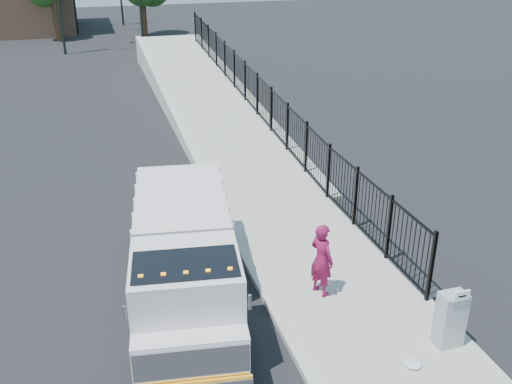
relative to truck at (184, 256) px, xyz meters
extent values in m
plane|color=black|center=(1.91, 0.38, -1.34)|extent=(120.00, 120.00, 0.00)
cube|color=#9E998E|center=(3.83, -1.62, -1.28)|extent=(3.55, 12.00, 0.12)
cube|color=#ADAAA3|center=(1.91, -1.62, -1.26)|extent=(0.30, 12.00, 0.16)
cube|color=#9E998E|center=(4.03, 16.38, -1.34)|extent=(3.95, 24.06, 3.19)
cube|color=black|center=(5.46, 12.38, -0.44)|extent=(0.10, 28.00, 1.80)
cube|color=black|center=(0.05, 0.35, -0.83)|extent=(1.76, 6.28, 0.20)
cube|color=silver|center=(-0.24, -1.73, 0.08)|extent=(2.40, 2.29, 1.83)
cube|color=silver|center=(-0.40, -2.87, -0.38)|extent=(2.21, 0.93, 0.91)
cube|color=silver|center=(-0.44, -3.20, -0.38)|extent=(2.09, 0.36, 0.78)
cube|color=orange|center=(-0.45, -3.27, -0.70)|extent=(2.18, 0.35, 0.05)
cube|color=black|center=(-0.27, -1.96, 0.63)|extent=(2.15, 1.45, 0.78)
cube|color=silver|center=(0.21, 1.52, 0.08)|extent=(2.70, 4.10, 1.55)
cube|color=silver|center=(-1.50, -2.48, 0.49)|extent=(0.06, 0.06, 0.32)
cube|color=silver|center=(0.76, -2.80, 0.49)|extent=(0.06, 0.06, 0.32)
cube|color=orange|center=(-1.13, -2.16, 1.01)|extent=(0.10, 0.08, 0.05)
cube|color=orange|center=(-0.72, -2.22, 1.01)|extent=(0.10, 0.08, 0.05)
cube|color=orange|center=(-0.32, -2.28, 1.01)|extent=(0.10, 0.08, 0.05)
cube|color=orange|center=(0.09, -2.33, 1.01)|extent=(0.10, 0.08, 0.05)
cube|color=orange|center=(0.50, -2.39, 1.01)|extent=(0.10, 0.08, 0.05)
cylinder|color=black|center=(-1.28, -2.24, -0.88)|extent=(0.42, 0.94, 0.91)
cylinder|color=black|center=(0.62, -2.50, -0.88)|extent=(0.42, 0.94, 0.91)
cylinder|color=black|center=(-0.66, 2.20, -0.88)|extent=(0.42, 0.94, 0.91)
cylinder|color=black|center=(1.24, 1.93, -0.88)|extent=(0.42, 0.94, 0.91)
cylinder|color=black|center=(-0.52, 3.19, -0.88)|extent=(0.42, 0.94, 0.91)
cylinder|color=black|center=(1.37, 2.93, -0.88)|extent=(0.42, 0.94, 0.91)
imported|color=maroon|center=(3.15, -0.60, -0.29)|extent=(0.67, 0.79, 1.85)
cube|color=gray|center=(5.01, -3.11, -0.59)|extent=(0.55, 0.40, 1.25)
cube|color=white|center=(5.01, -3.33, 0.14)|extent=(0.35, 0.04, 0.22)
ellipsoid|color=silver|center=(3.97, -3.51, -1.17)|extent=(0.37, 0.37, 0.09)
cylinder|color=#382314|center=(-3.46, 37.87, 0.26)|extent=(0.36, 0.36, 3.20)
cylinder|color=#382314|center=(3.50, 38.51, 0.26)|extent=(0.36, 0.36, 3.20)
cylinder|color=#382314|center=(-2.29, 48.17, 0.26)|extent=(0.36, 0.36, 3.20)
camera|label=1|loc=(-1.62, -11.20, 6.77)|focal=40.00mm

